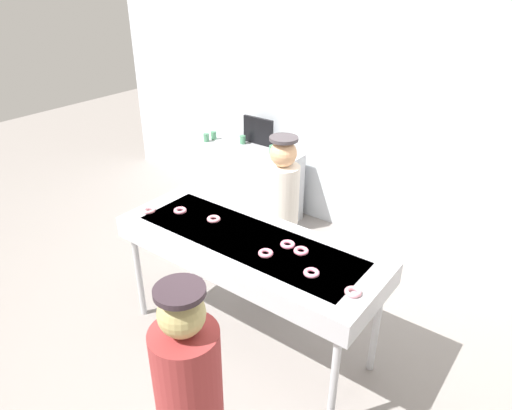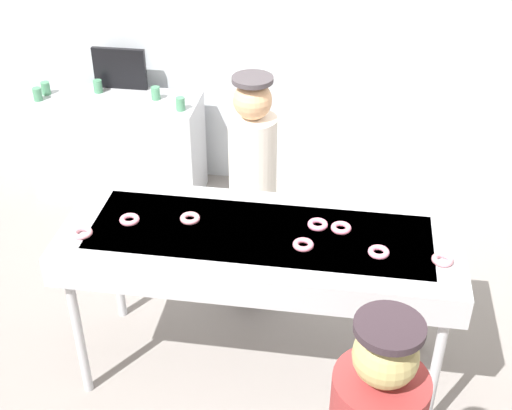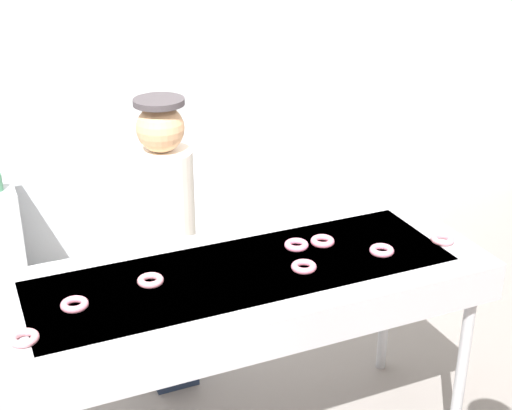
# 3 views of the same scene
# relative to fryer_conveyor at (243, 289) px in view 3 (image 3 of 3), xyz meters

# --- Properties ---
(back_wall) EXTENTS (8.00, 0.12, 2.86)m
(back_wall) POSITION_rel_fryer_conveyor_xyz_m (0.00, 2.33, 0.48)
(back_wall) COLOR silver
(back_wall) RESTS_ON ground
(fryer_conveyor) EXTENTS (2.21, 0.84, 1.04)m
(fryer_conveyor) POSITION_rel_fryer_conveyor_xyz_m (0.00, 0.00, 0.00)
(fryer_conveyor) COLOR #B7BABF
(fryer_conveyor) RESTS_ON ground
(strawberry_donut_0) EXTENTS (0.15, 0.15, 0.03)m
(strawberry_donut_0) POSITION_rel_fryer_conveyor_xyz_m (0.25, -0.10, 0.11)
(strawberry_donut_0) COLOR pink
(strawberry_donut_0) RESTS_ON fryer_conveyor
(strawberry_donut_1) EXTENTS (0.13, 0.13, 0.03)m
(strawberry_donut_1) POSITION_rel_fryer_conveyor_xyz_m (-0.96, -0.17, 0.11)
(strawberry_donut_1) COLOR pink
(strawberry_donut_1) RESTS_ON fryer_conveyor
(strawberry_donut_2) EXTENTS (0.16, 0.16, 0.03)m
(strawberry_donut_2) POSITION_rel_fryer_conveyor_xyz_m (0.65, -0.11, 0.11)
(strawberry_donut_2) COLOR pink
(strawberry_donut_2) RESTS_ON fryer_conveyor
(strawberry_donut_3) EXTENTS (0.16, 0.16, 0.03)m
(strawberry_donut_3) POSITION_rel_fryer_conveyor_xyz_m (0.97, -0.12, 0.11)
(strawberry_donut_3) COLOR pink
(strawberry_donut_3) RESTS_ON fryer_conveyor
(strawberry_donut_4) EXTENTS (0.14, 0.14, 0.03)m
(strawberry_donut_4) POSITION_rel_fryer_conveyor_xyz_m (-0.41, 0.05, 0.11)
(strawberry_donut_4) COLOR pink
(strawberry_donut_4) RESTS_ON fryer_conveyor
(strawberry_donut_5) EXTENTS (0.13, 0.13, 0.03)m
(strawberry_donut_5) POSITION_rel_fryer_conveyor_xyz_m (0.31, 0.10, 0.11)
(strawberry_donut_5) COLOR pink
(strawberry_donut_5) RESTS_ON fryer_conveyor
(strawberry_donut_6) EXTENTS (0.14, 0.14, 0.03)m
(strawberry_donut_6) POSITION_rel_fryer_conveyor_xyz_m (0.44, 0.09, 0.11)
(strawberry_donut_6) COLOR pink
(strawberry_donut_6) RESTS_ON fryer_conveyor
(strawberry_donut_7) EXTENTS (0.16, 0.16, 0.03)m
(strawberry_donut_7) POSITION_rel_fryer_conveyor_xyz_m (-0.74, -0.01, 0.11)
(strawberry_donut_7) COLOR pink
(strawberry_donut_7) RESTS_ON fryer_conveyor
(worker_baker) EXTENTS (0.31, 0.31, 1.66)m
(worker_baker) POSITION_rel_fryer_conveyor_xyz_m (-0.15, 0.69, -0.02)
(worker_baker) COLOR #222F49
(worker_baker) RESTS_ON ground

